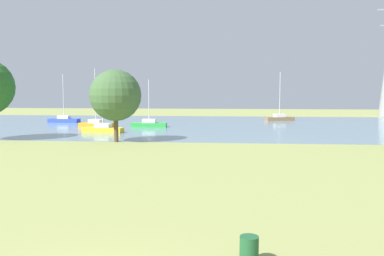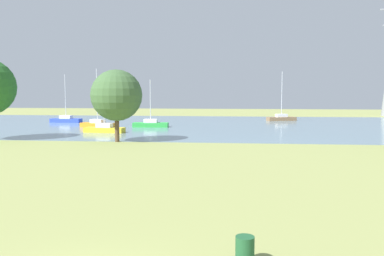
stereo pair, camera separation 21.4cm
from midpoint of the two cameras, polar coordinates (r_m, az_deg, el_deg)
The scene contains 9 objects.
ground_plane at distance 31.69m, azimuth -1.04°, elevation -3.90°, with size 160.00×160.00×0.00m, color #8C9351.
litter_bin at distance 12.63m, azimuth 7.87°, elevation -16.43°, with size 0.56×0.56×0.80m, color #1E512D.
water_surface at distance 59.39m, azimuth 2.16°, elevation 0.41°, with size 140.00×40.00×0.02m, color slate.
sailboat_orange at distance 57.03m, azimuth -12.90°, elevation 0.55°, with size 5.03×2.78×7.92m.
sailboat_brown at distance 69.49m, azimuth 12.41°, elevation 1.39°, with size 5.03×2.94×8.05m.
sailboat_blue at distance 67.06m, azimuth -17.03°, elevation 1.14°, with size 4.87×1.76×7.46m.
sailboat_yellow at distance 49.98m, azimuth -11.97°, elevation -0.11°, with size 4.91×1.92×6.47m.
sailboat_green at distance 56.30m, azimuth -5.67°, elevation 0.58°, with size 4.86×1.71×6.48m.
tree_east_far at distance 40.57m, azimuth -10.32°, elevation 4.48°, with size 5.01×5.01×7.07m.
Camera 2 is at (3.82, -9.05, 5.06)m, focal length 38.34 mm.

